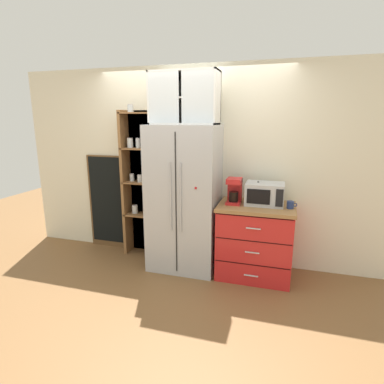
% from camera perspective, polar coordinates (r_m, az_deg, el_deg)
% --- Properties ---
extents(ground_plane, '(10.66, 10.66, 0.00)m').
position_cam_1_polar(ground_plane, '(4.15, -1.50, -13.57)').
color(ground_plane, brown).
extents(wall_back_cream, '(4.97, 0.10, 2.55)m').
position_cam_1_polar(wall_back_cream, '(4.13, 0.10, 4.93)').
color(wall_back_cream, silver).
rests_on(wall_back_cream, ground).
extents(refrigerator, '(0.85, 0.65, 1.82)m').
position_cam_1_polar(refrigerator, '(3.86, -1.43, -1.22)').
color(refrigerator, '#B7BABF').
rests_on(refrigerator, ground).
extents(pantry_shelf_column, '(0.52, 0.27, 2.07)m').
position_cam_1_polar(pantry_shelf_column, '(4.32, -9.29, 2.00)').
color(pantry_shelf_column, brown).
rests_on(pantry_shelf_column, ground).
extents(counter_cabinet, '(0.89, 0.65, 0.89)m').
position_cam_1_polar(counter_cabinet, '(3.85, 11.58, -8.77)').
color(counter_cabinet, red).
rests_on(counter_cabinet, ground).
extents(microwave, '(0.44, 0.33, 0.26)m').
position_cam_1_polar(microwave, '(3.72, 13.33, -0.33)').
color(microwave, '#B7BABF').
rests_on(microwave, counter_cabinet).
extents(coffee_maker, '(0.17, 0.20, 0.31)m').
position_cam_1_polar(coffee_maker, '(3.70, 7.86, 0.26)').
color(coffee_maker, red).
rests_on(coffee_maker, counter_cabinet).
extents(mug_navy, '(0.11, 0.08, 0.08)m').
position_cam_1_polar(mug_navy, '(3.65, 17.81, -2.28)').
color(mug_navy, navy).
rests_on(mug_navy, counter_cabinet).
extents(bottle_amber, '(0.06, 0.06, 0.27)m').
position_cam_1_polar(bottle_amber, '(3.74, 12.08, -0.36)').
color(bottle_amber, brown).
rests_on(bottle_amber, counter_cabinet).
extents(upper_cabinet, '(0.81, 0.32, 0.61)m').
position_cam_1_polar(upper_cabinet, '(3.79, -1.31, 16.99)').
color(upper_cabinet, silver).
rests_on(upper_cabinet, refrigerator).
extents(chalkboard_menu, '(0.60, 0.04, 1.38)m').
position_cam_1_polar(chalkboard_menu, '(4.70, -15.34, -1.75)').
color(chalkboard_menu, brown).
rests_on(chalkboard_menu, ground).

